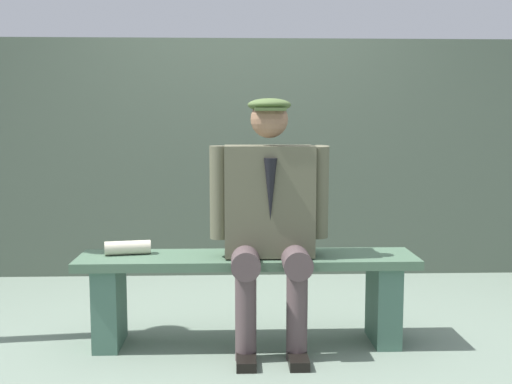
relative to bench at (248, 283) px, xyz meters
The scene contains 5 objects.
ground_plane 0.34m from the bench, ahead, with size 30.00×30.00×0.00m, color slate.
bench is the anchor object (origin of this frame).
seated_man 0.43m from the bench, 156.99° to the left, with size 0.65×0.56×1.35m.
rolled_magazine 0.69m from the bench, ahead, with size 0.08×0.08×0.25m, color beige.
stadium_wall 1.78m from the bench, 90.00° to the right, with size 12.00×0.24×1.88m, color #4D5A4C.
Camera 1 is at (0.07, 3.35, 1.23)m, focal length 43.65 mm.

